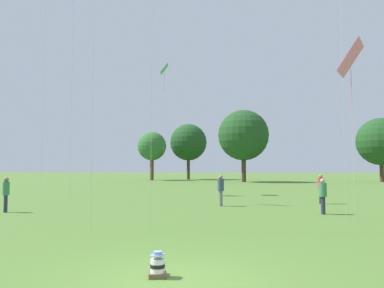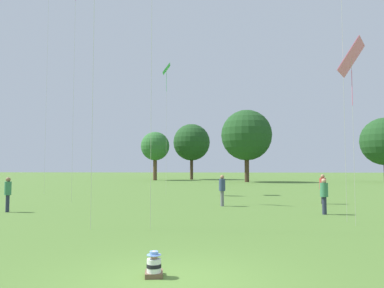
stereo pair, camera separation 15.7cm
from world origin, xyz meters
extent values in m
plane|color=#4C702D|center=(0.00, 0.00, 0.00)|extent=(300.00, 300.00, 0.00)
cube|color=brown|center=(-0.42, 0.39, 0.05)|extent=(0.42, 0.49, 0.10)
cylinder|color=white|center=(-0.40, 0.32, 0.23)|extent=(0.33, 0.33, 0.27)
cylinder|color=black|center=(-0.40, 0.32, 0.23)|extent=(0.34, 0.34, 0.07)
sphere|color=tan|center=(-0.40, 0.32, 0.44)|extent=(0.17, 0.17, 0.17)
cylinder|color=#6B8ED1|center=(-0.40, 0.32, 0.44)|extent=(0.29, 0.29, 0.01)
cylinder|color=#6B8ED1|center=(-0.40, 0.32, 0.48)|extent=(0.17, 0.17, 0.08)
cylinder|color=slate|center=(1.10, 14.14, 0.43)|extent=(0.24, 0.24, 0.86)
cylinder|color=#334260|center=(1.10, 14.14, 1.20)|extent=(0.44, 0.44, 0.68)
sphere|color=#A37556|center=(1.10, 14.14, 1.64)|extent=(0.23, 0.23, 0.23)
cylinder|color=#282D42|center=(-9.46, 10.58, 0.42)|extent=(0.19, 0.19, 0.83)
cylinder|color=#387A51|center=(-9.46, 10.58, 1.16)|extent=(0.35, 0.35, 0.66)
sphere|color=brown|center=(-9.46, 10.58, 1.59)|extent=(0.23, 0.23, 0.23)
cylinder|color=black|center=(7.15, 15.85, 0.43)|extent=(0.28, 0.28, 0.87)
cylinder|color=#B23833|center=(7.15, 15.85, 1.21)|extent=(0.52, 0.52, 0.69)
sphere|color=#A37556|center=(7.15, 15.85, 1.65)|extent=(0.23, 0.23, 0.23)
cylinder|color=#282D42|center=(5.82, 10.76, 0.41)|extent=(0.27, 0.27, 0.82)
cylinder|color=#387A51|center=(5.82, 10.76, 1.15)|extent=(0.49, 0.49, 0.65)
sphere|color=tan|center=(5.82, 10.76, 1.56)|extent=(0.22, 0.22, 0.22)
cube|color=pink|center=(6.03, 7.38, 6.43)|extent=(1.40, 1.65, 1.20)
cylinder|color=pink|center=(6.03, 7.38, 5.25)|extent=(0.02, 0.02, 1.36)
cylinder|color=#BCB7A8|center=(6.03, 7.38, 3.22)|extent=(0.01, 0.01, 6.43)
cylinder|color=#BCB7A8|center=(-8.25, 15.60, 7.66)|extent=(0.01, 0.01, 15.30)
cube|color=green|center=(-3.38, 23.09, 10.34)|extent=(0.70, 1.04, 0.81)
cylinder|color=green|center=(-3.38, 23.09, 9.22)|extent=(0.02, 0.02, 1.54)
cylinder|color=#BCB7A8|center=(-3.38, 23.09, 5.17)|extent=(0.01, 0.01, 10.34)
cylinder|color=#BCB7A8|center=(6.05, 8.39, 5.80)|extent=(0.01, 0.01, 11.60)
cylinder|color=#BCB7A8|center=(-13.41, 22.67, 9.43)|extent=(0.01, 0.01, 18.85)
cylinder|color=brown|center=(-9.87, 55.71, 2.23)|extent=(0.66, 0.66, 4.46)
sphere|color=#2D662D|center=(-9.87, 55.71, 5.80)|extent=(4.87, 4.87, 4.87)
cylinder|color=#473323|center=(5.11, 49.06, 2.46)|extent=(0.67, 0.67, 4.93)
sphere|color=#1E471E|center=(5.11, 49.06, 7.01)|extent=(7.59, 7.59, 7.59)
cylinder|color=#473323|center=(-3.94, 59.86, 2.44)|extent=(0.56, 0.56, 4.89)
sphere|color=#1E471E|center=(-3.94, 59.86, 6.70)|extent=(6.60, 6.60, 6.60)
camera|label=1|loc=(0.74, -7.24, 2.20)|focal=35.00mm
camera|label=2|loc=(0.90, -7.23, 2.20)|focal=35.00mm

